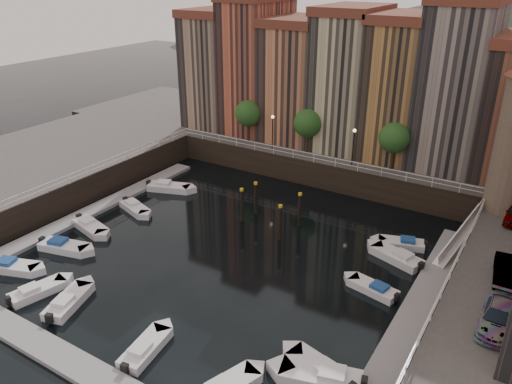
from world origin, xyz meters
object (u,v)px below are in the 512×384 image
Objects in this scene: boat_left_1 at (63,246)px; car_c at (498,318)px; boat_left_0 at (12,267)px; boat_left_2 at (90,226)px; mooring_pilings at (269,209)px; car_b at (506,272)px; gangway at (462,233)px.

boat_left_1 is 1.00× the size of car_c.
boat_left_2 reaches higher than boat_left_0.
boat_left_0 is at bearing -127.55° from mooring_pilings.
boat_left_2 is 35.40m from car_b.
boat_left_0 is 0.97× the size of car_c.
mooring_pilings is 1.15× the size of car_c.
boat_left_2 is (-0.94, 3.80, -0.01)m from boat_left_1.
gangway reaches higher than boat_left_2.
car_c is (34.95, 0.86, 3.34)m from boat_left_2.
boat_left_0 is at bearing -115.87° from boat_left_1.
boat_left_1 is 35.40m from car_b.
boat_left_1 is at bearing -148.67° from gangway.
boat_left_2 is 1.13× the size of car_b.
car_c reaches higher than boat_left_0.
car_b is at bearing 3.07° from boat_left_0.
car_b is (33.70, 10.30, 3.32)m from boat_left_1.
mooring_pilings is at bearing 32.66° from boat_left_1.
gangway is 1.78× the size of boat_left_0.
boat_left_0 is 1.12× the size of car_b.
gangway is 1.75× the size of boat_left_2.
car_b is at bearing -9.13° from mooring_pilings.
boat_left_0 is 4.45m from boat_left_1.
boat_left_0 is at bearing -143.77° from gangway.
gangway is 37.90m from boat_left_0.
mooring_pilings is 17.04m from boat_left_2.
mooring_pilings reaches higher than boat_left_0.
car_c is (0.31, -5.64, 0.01)m from car_b.
mooring_pilings is at bearing 157.03° from car_c.
boat_left_0 is 36.23m from car_c.
car_b reaches higher than mooring_pilings.
boat_left_0 is at bearing -165.45° from car_c.
car_c is at bearing -23.05° from mooring_pilings.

